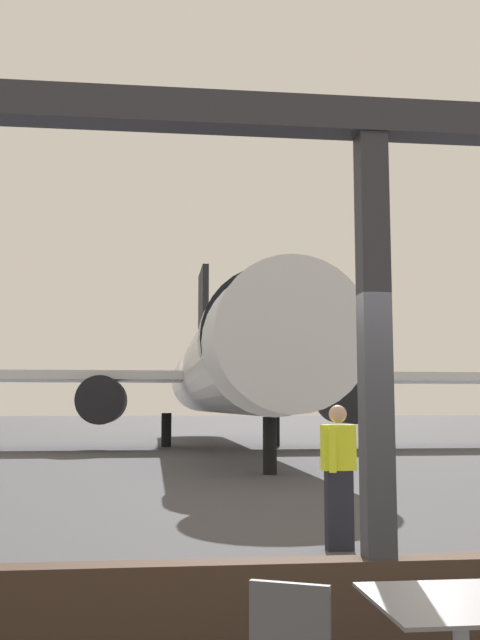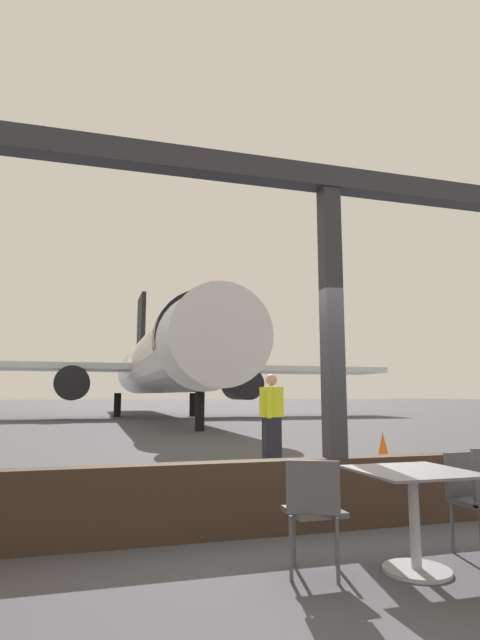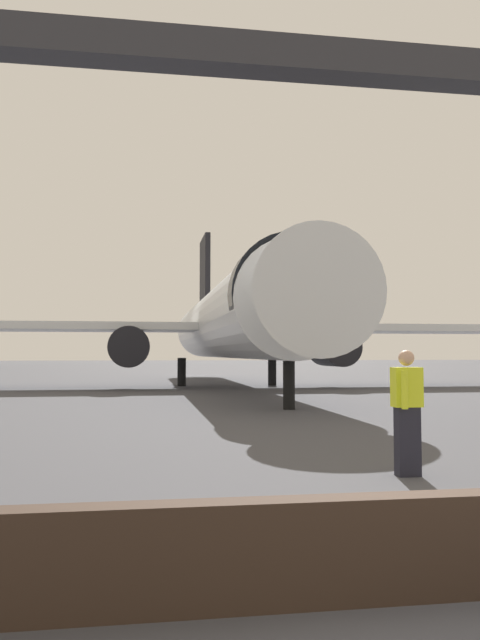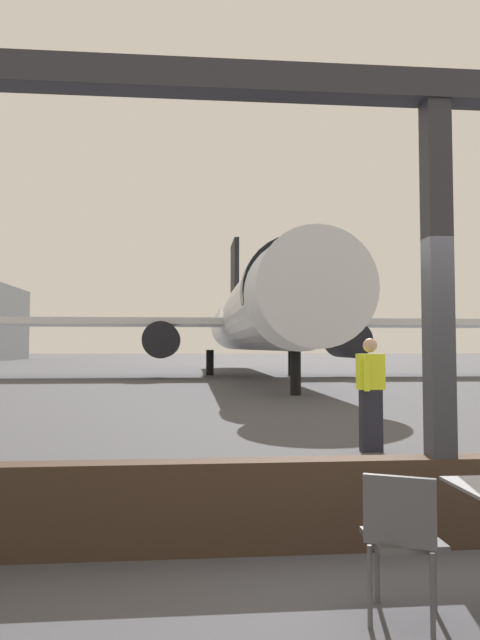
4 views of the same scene
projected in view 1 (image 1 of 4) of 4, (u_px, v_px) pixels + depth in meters
ground_plane at (178, 436)px, 44.42m from camera, size 220.00×220.00×0.00m
window_frame at (377, 465)px, 5.11m from camera, size 9.01×0.24×3.89m
airplane at (225, 370)px, 31.67m from camera, size 30.01×32.07×10.13m
ground_crew_worker at (339, 474)px, 9.15m from camera, size 0.40×0.50×1.74m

